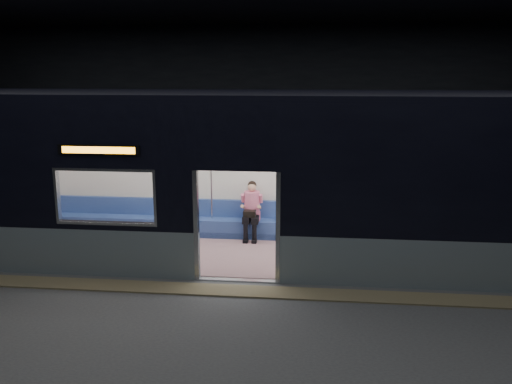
# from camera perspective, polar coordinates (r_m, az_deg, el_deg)

# --- Properties ---
(station_floor) EXTENTS (24.00, 14.00, 0.01)m
(station_floor) POSITION_cam_1_polar(r_m,az_deg,el_deg) (9.10, -2.93, -11.81)
(station_floor) COLOR #47494C
(station_floor) RESTS_ON ground
(station_envelope) EXTENTS (24.00, 14.00, 5.00)m
(station_envelope) POSITION_cam_1_polar(r_m,az_deg,el_deg) (8.28, -3.22, 11.96)
(station_envelope) COLOR black
(station_envelope) RESTS_ON station_floor
(tactile_strip) EXTENTS (22.80, 0.50, 0.03)m
(tactile_strip) POSITION_cam_1_polar(r_m,az_deg,el_deg) (9.59, -2.41, -10.35)
(tactile_strip) COLOR #8C7F59
(tactile_strip) RESTS_ON station_floor
(metro_car) EXTENTS (18.00, 3.04, 3.35)m
(metro_car) POSITION_cam_1_polar(r_m,az_deg,el_deg) (10.97, -0.97, 2.61)
(metro_car) COLOR gray
(metro_car) RESTS_ON station_floor
(passenger) EXTENTS (0.41, 0.66, 1.30)m
(passenger) POSITION_cam_1_polar(r_m,az_deg,el_deg) (12.17, -0.46, -1.55)
(passenger) COLOR black
(passenger) RESTS_ON metro_car
(handbag) EXTENTS (0.29, 0.25, 0.13)m
(handbag) POSITION_cam_1_polar(r_m,az_deg,el_deg) (12.00, -0.68, -2.28)
(handbag) COLOR black
(handbag) RESTS_ON passenger
(transit_map) EXTENTS (0.97, 0.03, 0.63)m
(transit_map) POSITION_cam_1_polar(r_m,az_deg,el_deg) (12.75, 22.19, 1.35)
(transit_map) COLOR white
(transit_map) RESTS_ON metro_car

